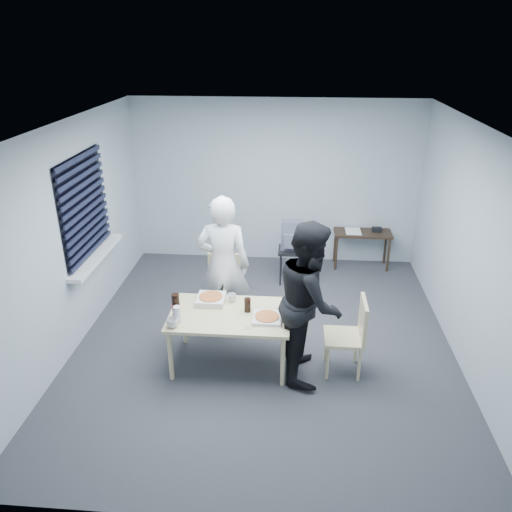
# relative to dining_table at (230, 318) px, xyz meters

# --- Properties ---
(room) EXTENTS (5.00, 5.00, 5.00)m
(room) POSITION_rel_dining_table_xyz_m (-1.84, 0.86, 0.86)
(room) COLOR #2D2E32
(room) RESTS_ON ground
(dining_table) EXTENTS (1.33, 0.84, 0.64)m
(dining_table) POSITION_rel_dining_table_xyz_m (0.00, 0.00, 0.00)
(dining_table) COLOR beige
(dining_table) RESTS_ON ground
(chair_far) EXTENTS (0.42, 0.42, 0.89)m
(chair_far) POSITION_rel_dining_table_xyz_m (-0.21, 0.96, -0.07)
(chair_far) COLOR beige
(chair_far) RESTS_ON ground
(chair_right) EXTENTS (0.42, 0.42, 0.89)m
(chair_right) POSITION_rel_dining_table_xyz_m (1.34, -0.05, -0.07)
(chair_right) COLOR beige
(chair_right) RESTS_ON ground
(person_white) EXTENTS (0.65, 0.42, 1.77)m
(person_white) POSITION_rel_dining_table_xyz_m (-0.16, 0.71, 0.30)
(person_white) COLOR silver
(person_white) RESTS_ON ground
(person_black) EXTENTS (0.47, 0.86, 1.77)m
(person_black) POSITION_rel_dining_table_xyz_m (0.87, -0.08, 0.30)
(person_black) COLOR black
(person_black) RESTS_ON ground
(side_table) EXTENTS (0.89, 0.40, 0.60)m
(side_table) POSITION_rel_dining_table_xyz_m (1.76, 2.74, -0.07)
(side_table) COLOR #312416
(side_table) RESTS_ON ground
(stool) EXTENTS (0.39, 0.39, 0.53)m
(stool) POSITION_rel_dining_table_xyz_m (0.65, 2.11, -0.16)
(stool) COLOR black
(stool) RESTS_ON ground
(backpack) EXTENTS (0.32, 0.23, 0.44)m
(backpack) POSITION_rel_dining_table_xyz_m (0.65, 2.09, 0.17)
(backpack) COLOR slate
(backpack) RESTS_ON stool
(pizza_box_a) EXTENTS (0.32, 0.32, 0.08)m
(pizza_box_a) POSITION_rel_dining_table_xyz_m (-0.25, 0.24, 0.10)
(pizza_box_a) COLOR silver
(pizza_box_a) RESTS_ON dining_table
(pizza_box_b) EXTENTS (0.31, 0.31, 0.04)m
(pizza_box_b) POSITION_rel_dining_table_xyz_m (0.42, -0.09, 0.08)
(pizza_box_b) COLOR silver
(pizza_box_b) RESTS_ON dining_table
(mug_a) EXTENTS (0.17, 0.17, 0.10)m
(mug_a) POSITION_rel_dining_table_xyz_m (-0.56, -0.32, 0.11)
(mug_a) COLOR silver
(mug_a) RESTS_ON dining_table
(mug_b) EXTENTS (0.10, 0.10, 0.09)m
(mug_b) POSITION_rel_dining_table_xyz_m (-0.01, 0.27, 0.11)
(mug_b) COLOR silver
(mug_b) RESTS_ON dining_table
(cola_glass) EXTENTS (0.09, 0.09, 0.16)m
(cola_glass) POSITION_rel_dining_table_xyz_m (0.19, 0.06, 0.14)
(cola_glass) COLOR black
(cola_glass) RESTS_ON dining_table
(soda_bottle) EXTENTS (0.09, 0.09, 0.28)m
(soda_bottle) POSITION_rel_dining_table_xyz_m (-0.56, -0.13, 0.20)
(soda_bottle) COLOR black
(soda_bottle) RESTS_ON dining_table
(plastic_cups) EXTENTS (0.10, 0.10, 0.19)m
(plastic_cups) POSITION_rel_dining_table_xyz_m (-0.53, -0.23, 0.16)
(plastic_cups) COLOR silver
(plastic_cups) RESTS_ON dining_table
(rubber_band) EXTENTS (0.07, 0.07, 0.00)m
(rubber_band) POSITION_rel_dining_table_xyz_m (0.22, -0.28, 0.06)
(rubber_band) COLOR red
(rubber_band) RESTS_ON dining_table
(papers) EXTENTS (0.27, 0.35, 0.01)m
(papers) POSITION_rel_dining_table_xyz_m (1.61, 2.75, 0.01)
(papers) COLOR white
(papers) RESTS_ON side_table
(black_box) EXTENTS (0.15, 0.11, 0.06)m
(black_box) POSITION_rel_dining_table_xyz_m (1.98, 2.78, 0.04)
(black_box) COLOR black
(black_box) RESTS_ON side_table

